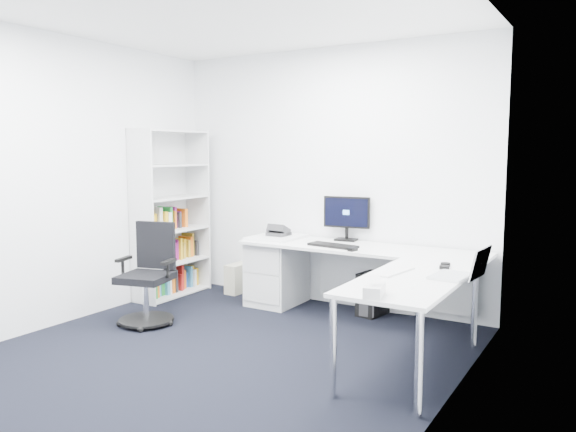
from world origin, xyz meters
The scene contains 21 objects.
ground centered at (0.00, 0.00, 0.00)m, with size 4.20×4.20×0.00m, color black.
ceiling centered at (0.00, 0.00, 2.70)m, with size 4.20×4.20×0.00m, color white.
wall_back centered at (0.00, 2.10, 1.35)m, with size 3.60×0.02×2.70m, color white.
wall_left centered at (-1.80, 0.00, 1.35)m, with size 0.02×4.20×2.70m, color white.
wall_right centered at (1.80, 0.00, 1.35)m, with size 0.02×4.20×2.70m, color white.
l_desk centered at (0.55, 1.40, 0.35)m, with size 2.42×1.36×0.71m, color silver, non-canonical shape.
drawer_pedestal centered at (-0.42, 1.77, 0.37)m, with size 0.48×0.59×0.73m, color silver.
bookshelf centered at (-1.62, 1.45, 0.93)m, with size 0.36×0.93×1.87m, color silver, non-canonical shape.
task_chair centered at (-1.09, 0.51, 0.48)m, with size 0.53×0.53×0.95m, color black, non-canonical shape.
black_pc_tower centered at (0.63, 1.95, 0.22)m, with size 0.19×0.44×0.43m, color black.
beige_pc_tower centered at (-1.05, 1.94, 0.17)m, with size 0.16×0.35×0.34m, color #BAB79E.
power_strip centered at (0.81, 2.09, 0.02)m, with size 0.37×0.06×0.04m, color silver.
monitor centered at (0.28, 2.01, 0.94)m, with size 0.49×0.16×0.47m, color black, non-canonical shape.
black_keyboard centered at (0.33, 1.60, 0.72)m, with size 0.49×0.17×0.02m, color black.
mouse centered at (0.59, 1.48, 0.72)m, with size 0.05×0.09×0.03m, color black.
desk_phone centered at (-0.42, 1.81, 0.78)m, with size 0.20×0.20×0.14m, color #2C2C2F, non-canonical shape.
laptop centered at (1.66, 0.85, 0.83)m, with size 0.35×0.34×0.25m, color silver, non-canonical shape.
white_keyboard centered at (1.25, 0.80, 0.71)m, with size 0.12×0.43×0.01m, color silver.
headphones centered at (1.53, 1.18, 0.73)m, with size 0.11×0.18×0.05m, color black, non-canonical shape.
orange_fruit centered at (1.34, 0.22, 0.74)m, with size 0.07×0.07×0.07m, color #F8A116.
tissue_box centered at (1.39, 0.06, 0.74)m, with size 0.11×0.21×0.07m, color silver.
Camera 1 is at (2.72, -3.22, 1.62)m, focal length 35.00 mm.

